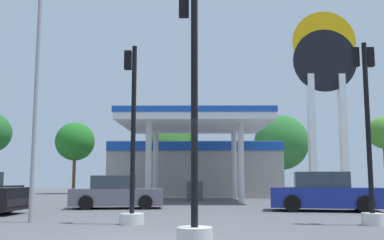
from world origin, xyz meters
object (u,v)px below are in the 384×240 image
(traffic_signal_0, at_px, (132,167))
(tree_2, at_px, (171,130))
(tree_1, at_px, (75,142))
(traffic_signal_3, at_px, (193,167))
(traffic_signal_1, at_px, (368,148))
(tree_3, at_px, (281,142))
(tree_4, at_px, (384,133))
(station_pole_sign, at_px, (325,78))
(car_1, at_px, (117,193))
(corner_streetlamp, at_px, (34,76))
(car_3, at_px, (325,193))

(traffic_signal_0, distance_m, tree_2, 24.53)
(tree_1, bearing_deg, traffic_signal_3, -70.29)
(tree_2, bearing_deg, traffic_signal_1, -73.93)
(tree_3, distance_m, tree_4, 8.48)
(station_pole_sign, bearing_deg, tree_4, 50.58)
(tree_1, bearing_deg, car_1, -69.10)
(tree_1, distance_m, corner_streetlamp, 23.98)
(traffic_signal_0, bearing_deg, traffic_signal_3, -66.18)
(tree_3, height_order, corner_streetlamp, corner_streetlamp)
(car_1, distance_m, corner_streetlamp, 7.37)
(corner_streetlamp, bearing_deg, car_3, 25.25)
(car_3, height_order, corner_streetlamp, corner_streetlamp)
(traffic_signal_0, bearing_deg, station_pole_sign, 55.91)
(traffic_signal_1, distance_m, tree_3, 25.68)
(traffic_signal_0, distance_m, traffic_signal_3, 4.48)
(car_1, xyz_separation_m, tree_2, (1.33, 17.79, 4.67))
(traffic_signal_3, xyz_separation_m, tree_3, (7.42, 29.38, 2.77))
(tree_1, bearing_deg, corner_streetlamp, -77.76)
(car_3, relative_size, tree_4, 0.72)
(station_pole_sign, relative_size, tree_1, 2.06)
(station_pole_sign, bearing_deg, traffic_signal_0, -124.09)
(car_3, xyz_separation_m, tree_4, (10.59, 19.01, 4.27))
(traffic_signal_1, distance_m, tree_2, 25.63)
(car_1, distance_m, traffic_signal_0, 6.72)
(station_pole_sign, bearing_deg, traffic_signal_3, -113.64)
(traffic_signal_3, bearing_deg, corner_streetlamp, 137.99)
(station_pole_sign, relative_size, tree_4, 1.89)
(car_3, distance_m, traffic_signal_1, 5.46)
(traffic_signal_1, distance_m, traffic_signal_3, 6.37)
(car_1, relative_size, corner_streetlamp, 0.56)
(car_3, xyz_separation_m, tree_3, (2.22, 20.22, 3.61))
(car_3, relative_size, traffic_signal_1, 0.87)
(traffic_signal_1, bearing_deg, traffic_signal_0, 178.41)
(tree_2, bearing_deg, tree_1, -176.29)
(tree_1, bearing_deg, traffic_signal_1, -57.97)
(traffic_signal_0, relative_size, tree_1, 0.89)
(car_1, distance_m, tree_1, 18.85)
(car_3, xyz_separation_m, traffic_signal_3, (-5.21, -9.16, 0.84))
(car_3, bearing_deg, tree_2, 110.69)
(traffic_signal_0, bearing_deg, car_3, 35.85)
(car_3, bearing_deg, traffic_signal_1, -92.25)
(tree_1, distance_m, tree_4, 25.78)
(tree_3, height_order, tree_4, tree_3)
(traffic_signal_0, relative_size, corner_streetlamp, 0.71)
(traffic_signal_1, xyz_separation_m, tree_1, (-14.97, 23.93, 2.11))
(corner_streetlamp, bearing_deg, tree_3, 63.76)
(traffic_signal_0, height_order, corner_streetlamp, corner_streetlamp)
(tree_4, bearing_deg, corner_streetlamp, -131.03)
(traffic_signal_3, relative_size, tree_1, 0.91)
(traffic_signal_0, xyz_separation_m, tree_1, (-8.16, 23.74, 2.65))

